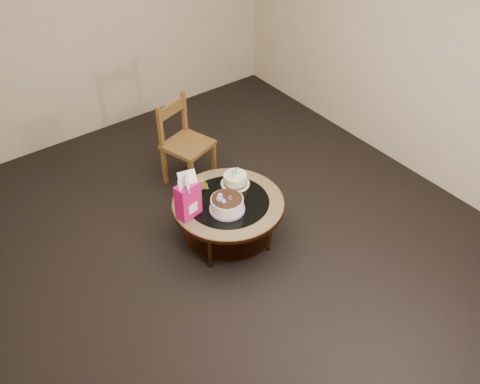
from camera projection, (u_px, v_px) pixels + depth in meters
ground at (229, 238)px, 5.07m from camera, size 5.00×5.00×0.00m
room_walls at (226, 93)px, 4.09m from camera, size 4.52×5.02×2.61m
coffee_table at (228, 208)px, 4.83m from camera, size 1.02×1.02×0.46m
decorated_cake at (227, 205)px, 4.65m from camera, size 0.31×0.31×0.18m
cream_cake at (235, 180)px, 4.94m from camera, size 0.27×0.27×0.17m
gift_bag at (188, 196)px, 4.51m from camera, size 0.23×0.19×0.43m
pillar_candle at (201, 185)px, 4.92m from camera, size 0.12×0.12×0.09m
dining_chair at (185, 143)px, 5.48m from camera, size 0.54×0.54×0.93m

